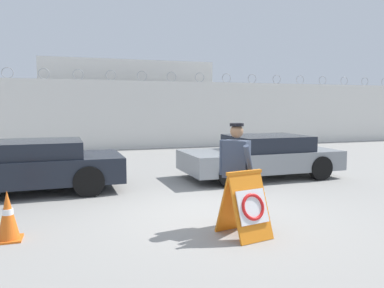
% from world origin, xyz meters
% --- Properties ---
extents(ground_plane, '(90.00, 90.00, 0.00)m').
position_xyz_m(ground_plane, '(0.00, 0.00, 0.00)').
color(ground_plane, gray).
extents(perimeter_wall, '(36.00, 0.30, 3.60)m').
position_xyz_m(perimeter_wall, '(0.00, 11.15, 1.58)').
color(perimeter_wall, silver).
rests_on(perimeter_wall, ground_plane).
extents(building_block, '(8.50, 6.70, 4.25)m').
position_xyz_m(building_block, '(0.36, 15.63, 2.12)').
color(building_block, silver).
rests_on(building_block, ground_plane).
extents(barricade_sign, '(0.73, 0.83, 1.01)m').
position_xyz_m(barricade_sign, '(0.06, -1.17, 0.50)').
color(barricade_sign, orange).
rests_on(barricade_sign, ground_plane).
extents(security_guard, '(0.47, 0.64, 1.71)m').
position_xyz_m(security_guard, '(0.13, -0.64, 0.94)').
color(security_guard, '#232838').
rests_on(security_guard, ground_plane).
extents(traffic_cone_near, '(0.37, 0.37, 0.75)m').
position_xyz_m(traffic_cone_near, '(-3.36, -0.26, 0.37)').
color(traffic_cone_near, orange).
rests_on(traffic_cone_near, ground_plane).
extents(parked_car_front_coupe, '(4.39, 2.07, 1.19)m').
position_xyz_m(parked_car_front_coupe, '(-3.44, 3.02, 0.61)').
color(parked_car_front_coupe, black).
rests_on(parked_car_front_coupe, ground_plane).
extents(parked_car_rear_sedan, '(4.36, 2.10, 1.17)m').
position_xyz_m(parked_car_rear_sedan, '(2.59, 3.06, 0.59)').
color(parked_car_rear_sedan, black).
rests_on(parked_car_rear_sedan, ground_plane).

